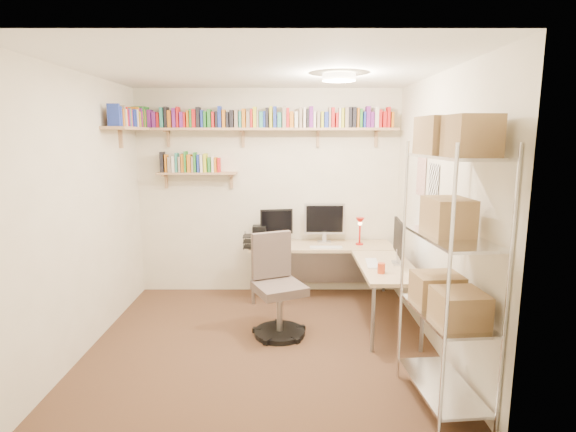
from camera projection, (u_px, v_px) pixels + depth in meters
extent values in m
plane|color=#42311C|center=(263.00, 343.00, 4.28)|extent=(3.20, 3.20, 0.00)
cube|color=beige|center=(269.00, 193.00, 5.53)|extent=(3.20, 0.04, 2.50)
cube|color=beige|center=(85.00, 214.00, 4.05)|extent=(0.04, 3.00, 2.50)
cube|color=beige|center=(438.00, 214.00, 4.06)|extent=(0.04, 3.00, 2.50)
cube|color=beige|center=(247.00, 258.00, 2.58)|extent=(3.20, 0.04, 2.50)
cube|color=white|center=(260.00, 70.00, 3.83)|extent=(3.20, 3.00, 0.04)
cube|color=white|center=(421.00, 175.00, 4.54)|extent=(0.01, 0.30, 0.42)
cube|color=white|center=(433.00, 184.00, 4.16)|extent=(0.01, 0.28, 0.38)
cylinder|color=#FFEAC6|center=(339.00, 77.00, 4.04)|extent=(0.30, 0.30, 0.06)
cube|color=tan|center=(268.00, 129.00, 5.27)|extent=(3.05, 0.25, 0.03)
cube|color=tan|center=(130.00, 129.00, 4.85)|extent=(0.25, 1.00, 0.03)
cube|color=tan|center=(197.00, 173.00, 5.39)|extent=(0.95, 0.20, 0.02)
cube|color=tan|center=(167.00, 135.00, 5.35)|extent=(0.03, 0.20, 0.20)
cube|color=tan|center=(243.00, 135.00, 5.35)|extent=(0.03, 0.20, 0.20)
cube|color=tan|center=(318.00, 135.00, 5.35)|extent=(0.03, 0.20, 0.20)
cube|color=tan|center=(377.00, 135.00, 5.35)|extent=(0.03, 0.20, 0.20)
cube|color=silver|center=(143.00, 118.00, 5.25)|extent=(0.04, 0.13, 0.24)
cube|color=#297B2C|center=(146.00, 117.00, 5.25)|extent=(0.04, 0.13, 0.24)
cube|color=#6D217E|center=(150.00, 119.00, 5.25)|extent=(0.04, 0.13, 0.20)
cube|color=#6D217E|center=(155.00, 120.00, 5.25)|extent=(0.04, 0.13, 0.18)
cube|color=red|center=(159.00, 120.00, 5.25)|extent=(0.03, 0.11, 0.17)
cube|color=teal|center=(163.00, 118.00, 5.25)|extent=(0.04, 0.14, 0.23)
cube|color=black|center=(167.00, 117.00, 5.25)|extent=(0.03, 0.14, 0.24)
cube|color=#CA6F17|center=(170.00, 119.00, 5.25)|extent=(0.04, 0.11, 0.20)
cube|color=#6D217E|center=(175.00, 118.00, 5.25)|extent=(0.04, 0.14, 0.22)
cube|color=red|center=(178.00, 117.00, 5.25)|extent=(0.02, 0.14, 0.24)
cube|color=#6D217E|center=(182.00, 120.00, 5.25)|extent=(0.04, 0.14, 0.18)
cube|color=red|center=(185.00, 120.00, 5.25)|extent=(0.02, 0.13, 0.18)
cube|color=#CA6F17|center=(188.00, 119.00, 5.25)|extent=(0.03, 0.13, 0.20)
cube|color=#297B2C|center=(191.00, 119.00, 5.25)|extent=(0.02, 0.13, 0.21)
cube|color=red|center=(194.00, 119.00, 5.25)|extent=(0.04, 0.13, 0.21)
cube|color=black|center=(199.00, 118.00, 5.25)|extent=(0.04, 0.14, 0.24)
cube|color=#1E339E|center=(203.00, 119.00, 5.25)|extent=(0.03, 0.14, 0.20)
cube|color=#297B2C|center=(205.00, 120.00, 5.25)|extent=(0.03, 0.11, 0.19)
cube|color=#297B2C|center=(210.00, 119.00, 5.25)|extent=(0.04, 0.13, 0.21)
cube|color=red|center=(214.00, 120.00, 5.25)|extent=(0.03, 0.14, 0.18)
cube|color=black|center=(217.00, 120.00, 5.25)|extent=(0.03, 0.14, 0.19)
cube|color=#1E339E|center=(220.00, 117.00, 5.25)|extent=(0.04, 0.12, 0.25)
cube|color=#CA6F17|center=(224.00, 119.00, 5.25)|extent=(0.04, 0.11, 0.21)
cube|color=black|center=(228.00, 120.00, 5.25)|extent=(0.03, 0.12, 0.18)
cube|color=black|center=(232.00, 119.00, 5.25)|extent=(0.04, 0.12, 0.20)
cube|color=gray|center=(236.00, 119.00, 5.25)|extent=(0.04, 0.13, 0.21)
cube|color=teal|center=(240.00, 120.00, 5.25)|extent=(0.03, 0.12, 0.19)
cube|color=#CA6F17|center=(244.00, 118.00, 5.25)|extent=(0.04, 0.11, 0.22)
cube|color=gray|center=(249.00, 120.00, 5.25)|extent=(0.04, 0.11, 0.19)
cube|color=red|center=(252.00, 119.00, 5.25)|extent=(0.02, 0.15, 0.21)
cube|color=gold|center=(255.00, 117.00, 5.25)|extent=(0.04, 0.13, 0.24)
cube|color=gray|center=(258.00, 119.00, 5.25)|extent=(0.02, 0.13, 0.20)
cube|color=teal|center=(261.00, 120.00, 5.25)|extent=(0.04, 0.15, 0.18)
cube|color=#1E339E|center=(265.00, 120.00, 5.25)|extent=(0.02, 0.12, 0.19)
cube|color=black|center=(267.00, 118.00, 5.25)|extent=(0.03, 0.14, 0.23)
cube|color=gold|center=(271.00, 117.00, 5.25)|extent=(0.03, 0.12, 0.24)
cube|color=#1E339E|center=(275.00, 117.00, 5.25)|extent=(0.04, 0.13, 0.24)
cube|color=teal|center=(279.00, 120.00, 5.26)|extent=(0.04, 0.13, 0.17)
cube|color=gray|center=(284.00, 117.00, 5.25)|extent=(0.04, 0.12, 0.25)
cube|color=red|center=(288.00, 118.00, 5.25)|extent=(0.03, 0.13, 0.23)
cube|color=#CA6F17|center=(292.00, 120.00, 5.25)|extent=(0.04, 0.15, 0.19)
cube|color=silver|center=(296.00, 120.00, 5.25)|extent=(0.04, 0.12, 0.18)
cube|color=gray|center=(301.00, 118.00, 5.25)|extent=(0.03, 0.13, 0.23)
cube|color=silver|center=(304.00, 118.00, 5.25)|extent=(0.03, 0.13, 0.23)
cube|color=black|center=(308.00, 119.00, 5.25)|extent=(0.03, 0.13, 0.21)
cube|color=#6D217E|center=(311.00, 117.00, 5.25)|extent=(0.04, 0.11, 0.24)
cube|color=silver|center=(315.00, 120.00, 5.25)|extent=(0.03, 0.12, 0.19)
cube|color=gray|center=(318.00, 119.00, 5.25)|extent=(0.03, 0.12, 0.19)
cube|color=gold|center=(322.00, 120.00, 5.25)|extent=(0.03, 0.12, 0.19)
cube|color=#1E339E|center=(326.00, 120.00, 5.25)|extent=(0.04, 0.14, 0.18)
cube|color=gray|center=(330.00, 118.00, 5.25)|extent=(0.02, 0.13, 0.24)
cube|color=red|center=(333.00, 118.00, 5.25)|extent=(0.04, 0.12, 0.23)
cube|color=red|center=(337.00, 120.00, 5.26)|extent=(0.03, 0.13, 0.17)
cube|color=silver|center=(339.00, 118.00, 5.25)|extent=(0.02, 0.13, 0.23)
cube|color=gold|center=(342.00, 118.00, 5.25)|extent=(0.03, 0.13, 0.22)
cube|color=gray|center=(346.00, 118.00, 5.25)|extent=(0.04, 0.14, 0.23)
cube|color=black|center=(350.00, 118.00, 5.25)|extent=(0.03, 0.13, 0.24)
cube|color=black|center=(354.00, 117.00, 5.25)|extent=(0.04, 0.13, 0.24)
cube|color=#CA6F17|center=(358.00, 118.00, 5.25)|extent=(0.02, 0.15, 0.23)
cube|color=#297B2C|center=(360.00, 118.00, 5.25)|extent=(0.03, 0.14, 0.22)
cube|color=#1E339E|center=(364.00, 120.00, 5.25)|extent=(0.03, 0.13, 0.18)
cube|color=#6D217E|center=(368.00, 117.00, 5.25)|extent=(0.04, 0.13, 0.25)
cube|color=#6D217E|center=(372.00, 120.00, 5.26)|extent=(0.04, 0.14, 0.18)
cube|color=silver|center=(376.00, 117.00, 5.25)|extent=(0.04, 0.13, 0.24)
cube|color=red|center=(380.00, 119.00, 5.25)|extent=(0.03, 0.12, 0.21)
cube|color=red|center=(384.00, 120.00, 5.25)|extent=(0.04, 0.12, 0.19)
cube|color=red|center=(388.00, 117.00, 5.25)|extent=(0.03, 0.13, 0.24)
cube|color=#CA6F17|center=(392.00, 120.00, 5.26)|extent=(0.03, 0.14, 0.18)
cube|color=#1E339E|center=(114.00, 115.00, 4.41)|extent=(0.12, 0.04, 0.22)
cube|color=#1E339E|center=(116.00, 116.00, 4.45)|extent=(0.12, 0.04, 0.19)
cube|color=#CA6F17|center=(117.00, 118.00, 4.50)|extent=(0.14, 0.04, 0.17)
cube|color=gray|center=(118.00, 116.00, 4.53)|extent=(0.14, 0.03, 0.21)
cube|color=silver|center=(120.00, 118.00, 4.57)|extent=(0.14, 0.02, 0.17)
cube|color=red|center=(121.00, 117.00, 4.61)|extent=(0.13, 0.03, 0.20)
cube|color=red|center=(123.00, 118.00, 4.65)|extent=(0.11, 0.03, 0.18)
cube|color=#6D217E|center=(124.00, 118.00, 4.68)|extent=(0.13, 0.03, 0.18)
cube|color=teal|center=(125.00, 118.00, 4.71)|extent=(0.13, 0.03, 0.19)
cube|color=#CA6F17|center=(126.00, 118.00, 4.74)|extent=(0.13, 0.02, 0.20)
cube|color=#6D217E|center=(127.00, 118.00, 4.78)|extent=(0.11, 0.03, 0.18)
cube|color=#1E339E|center=(129.00, 119.00, 4.82)|extent=(0.13, 0.03, 0.17)
cube|color=#1E339E|center=(130.00, 118.00, 4.87)|extent=(0.14, 0.04, 0.19)
cube|color=silver|center=(132.00, 118.00, 4.92)|extent=(0.14, 0.04, 0.19)
cube|color=#CA6F17|center=(133.00, 117.00, 4.96)|extent=(0.12, 0.04, 0.22)
cube|color=gold|center=(135.00, 120.00, 5.02)|extent=(0.13, 0.03, 0.17)
cube|color=#6D217E|center=(136.00, 118.00, 5.06)|extent=(0.14, 0.03, 0.21)
cube|color=red|center=(137.00, 119.00, 5.09)|extent=(0.13, 0.02, 0.18)
cube|color=#297B2C|center=(138.00, 117.00, 5.13)|extent=(0.14, 0.04, 0.24)
cube|color=#CA6F17|center=(139.00, 119.00, 5.18)|extent=(0.13, 0.04, 0.21)
cube|color=gray|center=(140.00, 117.00, 5.21)|extent=(0.12, 0.02, 0.25)
cube|color=teal|center=(141.00, 120.00, 5.25)|extent=(0.12, 0.02, 0.19)
cube|color=black|center=(163.00, 162.00, 5.37)|extent=(0.04, 0.13, 0.24)
cube|color=#CA6F17|center=(167.00, 163.00, 5.37)|extent=(0.02, 0.11, 0.21)
cube|color=gray|center=(170.00, 165.00, 5.37)|extent=(0.04, 0.13, 0.18)
cube|color=silver|center=(174.00, 164.00, 5.37)|extent=(0.03, 0.12, 0.19)
cube|color=teal|center=(177.00, 163.00, 5.37)|extent=(0.03, 0.12, 0.23)
cube|color=gray|center=(180.00, 164.00, 5.37)|extent=(0.03, 0.14, 0.18)
cube|color=#CA6F17|center=(183.00, 163.00, 5.37)|extent=(0.03, 0.11, 0.22)
cube|color=#297B2C|center=(186.00, 162.00, 5.36)|extent=(0.02, 0.15, 0.25)
cube|color=#CA6F17|center=(190.00, 163.00, 5.37)|extent=(0.04, 0.15, 0.21)
cube|color=gray|center=(193.00, 164.00, 5.37)|extent=(0.02, 0.14, 0.19)
cube|color=#297B2C|center=(195.00, 162.00, 5.37)|extent=(0.03, 0.12, 0.24)
cube|color=#1E339E|center=(199.00, 163.00, 5.37)|extent=(0.03, 0.14, 0.21)
cube|color=silver|center=(202.00, 163.00, 5.37)|extent=(0.03, 0.13, 0.21)
cube|color=gold|center=(206.00, 163.00, 5.37)|extent=(0.03, 0.13, 0.22)
cube|color=#297B2C|center=(210.00, 165.00, 5.37)|extent=(0.04, 0.12, 0.18)
cube|color=silver|center=(213.00, 164.00, 5.37)|extent=(0.03, 0.14, 0.20)
cube|color=#CA6F17|center=(216.00, 165.00, 5.37)|extent=(0.03, 0.12, 0.18)
cube|color=red|center=(219.00, 165.00, 5.37)|extent=(0.02, 0.13, 0.17)
cube|color=#D0B787|center=(321.00, 246.00, 5.36)|extent=(1.70, 0.54, 0.04)
cube|color=#D0B787|center=(386.00, 267.00, 4.51)|extent=(0.54, 1.16, 0.04)
cylinder|color=gray|center=(253.00, 278.00, 5.20)|extent=(0.04, 0.04, 0.63)
cylinder|color=gray|center=(256.00, 267.00, 5.64)|extent=(0.04, 0.04, 0.63)
cylinder|color=gray|center=(384.00, 267.00, 5.64)|extent=(0.04, 0.04, 0.63)
cylinder|color=gray|center=(373.00, 319.00, 4.04)|extent=(0.04, 0.04, 0.63)
cylinder|color=gray|center=(422.00, 319.00, 4.04)|extent=(0.04, 0.04, 0.63)
cube|color=gray|center=(319.00, 264.00, 5.64)|extent=(1.61, 0.02, 0.49)
cube|color=silver|center=(325.00, 219.00, 5.41)|extent=(0.49, 0.03, 0.38)
cube|color=black|center=(325.00, 219.00, 5.40)|extent=(0.44, 0.00, 0.32)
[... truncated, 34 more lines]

